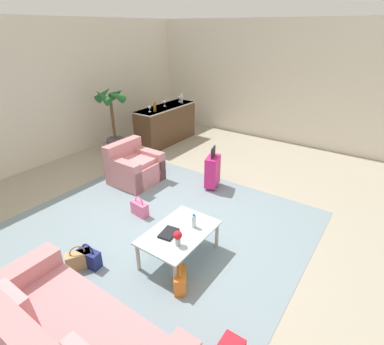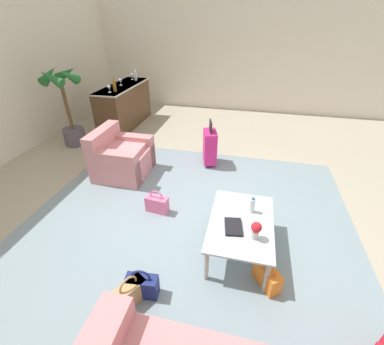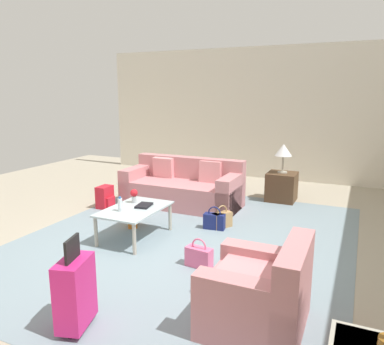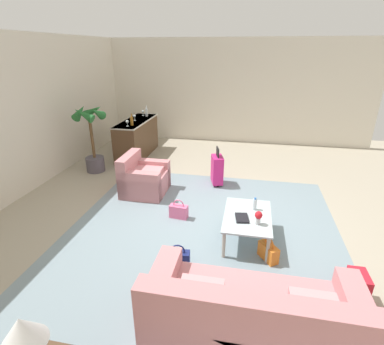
{
  "view_description": "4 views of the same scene",
  "coord_description": "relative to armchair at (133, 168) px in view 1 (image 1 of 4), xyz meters",
  "views": [
    {
      "loc": [
        -2.94,
        -2.49,
        2.9
      ],
      "look_at": [
        0.19,
        -0.3,
        1.03
      ],
      "focal_mm": 28.0,
      "sensor_mm": 36.0,
      "label": 1
    },
    {
      "loc": [
        -2.63,
        -0.45,
        2.43
      ],
      "look_at": [
        0.17,
        0.2,
        0.65
      ],
      "focal_mm": 24.0,
      "sensor_mm": 36.0,
      "label": 2
    },
    {
      "loc": [
        3.85,
        2.34,
        2.03
      ],
      "look_at": [
        -0.37,
        0.4,
        1.04
      ],
      "focal_mm": 35.0,
      "sensor_mm": 36.0,
      "label": 3
    },
    {
      "loc": [
        -4.43,
        -0.44,
        2.78
      ],
      "look_at": [
        -0.18,
        0.4,
        0.99
      ],
      "focal_mm": 28.0,
      "sensor_mm": 36.0,
      "label": 4
    }
  ],
  "objects": [
    {
      "name": "wall_right",
      "position": [
        4.16,
        -1.66,
        1.26
      ],
      "size": [
        0.12,
        8.0,
        3.1
      ],
      "primitive_type": "cube",
      "color": "silver",
      "rests_on": "ground"
    },
    {
      "name": "wine_bottle_clear",
      "position": [
        2.76,
        0.82,
        0.82
      ],
      "size": [
        0.07,
        0.07,
        0.3
      ],
      "color": "silver",
      "rests_on": "bar_console"
    },
    {
      "name": "flower_vase",
      "position": [
        -1.52,
        -2.31,
        0.28
      ],
      "size": [
        0.11,
        0.11,
        0.21
      ],
      "color": "#B2B7BC",
      "rests_on": "coffee_table"
    },
    {
      "name": "handbag_navy",
      "position": [
        -2.11,
        -1.27,
        -0.16
      ],
      "size": [
        0.17,
        0.33,
        0.36
      ],
      "color": "navy",
      "rests_on": "ground"
    },
    {
      "name": "wine_glass_leftmost",
      "position": [
        1.55,
        0.9,
        0.81
      ],
      "size": [
        0.08,
        0.08,
        0.15
      ],
      "color": "silver",
      "rests_on": "bar_console"
    },
    {
      "name": "armchair",
      "position": [
        0.0,
        0.0,
        0.0
      ],
      "size": [
        0.89,
        0.85,
        0.81
      ],
      "color": "#C67F84",
      "rests_on": "ground"
    },
    {
      "name": "handbag_pink",
      "position": [
        -0.85,
        -0.97,
        -0.16
      ],
      "size": [
        0.18,
        0.33,
        0.36
      ],
      "color": "pink",
      "rests_on": "ground"
    },
    {
      "name": "ground_plane",
      "position": [
        -0.9,
        -1.66,
        -0.29
      ],
      "size": [
        12.0,
        12.0,
        0.0
      ],
      "primitive_type": "plane",
      "color": "#A89E89"
    },
    {
      "name": "bar_console",
      "position": [
        2.2,
        0.94,
        0.22
      ],
      "size": [
        1.91,
        0.64,
        0.99
      ],
      "color": "#513823",
      "rests_on": "ground"
    },
    {
      "name": "wine_bottle_amber",
      "position": [
        1.65,
        0.82,
        0.82
      ],
      "size": [
        0.07,
        0.07,
        0.3
      ],
      "color": "brown",
      "rests_on": "bar_console"
    },
    {
      "name": "coffee_table_book",
      "position": [
        -1.42,
        -2.08,
        0.17
      ],
      "size": [
        0.29,
        0.22,
        0.03
      ],
      "primitive_type": "cube",
      "rotation": [
        0.0,
        0.0,
        0.16
      ],
      "color": "black",
      "rests_on": "coffee_table"
    },
    {
      "name": "wine_glass_right_of_centre",
      "position": [
        2.85,
        0.96,
        0.81
      ],
      "size": [
        0.08,
        0.08,
        0.15
      ],
      "color": "silver",
      "rests_on": "bar_console"
    },
    {
      "name": "wine_glass_left_of_centre",
      "position": [
        2.2,
        0.96,
        0.81
      ],
      "size": [
        0.08,
        0.08,
        0.15
      ],
      "color": "silver",
      "rests_on": "bar_console"
    },
    {
      "name": "suitcase_magenta",
      "position": [
        0.7,
        -1.46,
        0.07
      ],
      "size": [
        0.44,
        0.32,
        0.85
      ],
      "color": "#D12375",
      "rests_on": "ground"
    },
    {
      "name": "handbag_tan",
      "position": [
        -2.21,
        -1.19,
        -0.16
      ],
      "size": [
        0.35,
        0.28,
        0.36
      ],
      "color": "tan",
      "rests_on": "ground"
    },
    {
      "name": "handbag_orange",
      "position": [
        -1.71,
        -2.49,
        -0.16
      ],
      "size": [
        0.34,
        0.3,
        0.36
      ],
      "color": "orange",
      "rests_on": "ground"
    },
    {
      "name": "water_bottle",
      "position": [
        -1.1,
        -2.26,
        0.25
      ],
      "size": [
        0.06,
        0.06,
        0.2
      ],
      "color": "silver",
      "rests_on": "coffee_table"
    },
    {
      "name": "potted_palm",
      "position": [
        0.9,
        1.54,
        0.53
      ],
      "size": [
        0.64,
        0.64,
        1.63
      ],
      "color": "#514C56",
      "rests_on": "ground"
    },
    {
      "name": "wall_back",
      "position": [
        -0.9,
        2.4,
        1.26
      ],
      "size": [
        10.24,
        0.12,
        3.1
      ],
      "primitive_type": "cube",
      "color": "silver",
      "rests_on": "ground"
    },
    {
      "name": "coffee_table",
      "position": [
        -1.3,
        -2.16,
        0.1
      ],
      "size": [
        1.07,
        0.71,
        0.45
      ],
      "color": "silver",
      "rests_on": "ground"
    },
    {
      "name": "area_rug",
      "position": [
        -1.5,
        -1.46,
        -0.29
      ],
      "size": [
        5.2,
        4.4,
        0.01
      ],
      "primitive_type": "cube",
      "color": "gray",
      "rests_on": "ground"
    }
  ]
}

